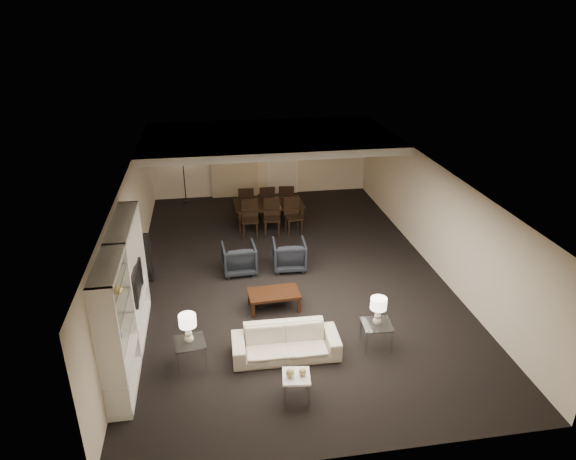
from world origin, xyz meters
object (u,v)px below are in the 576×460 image
at_px(chair_fr, 286,200).
at_px(vase_blue, 116,335).
at_px(table_lamp_right, 378,311).
at_px(vase_amber, 117,289).
at_px(marble_table, 296,386).
at_px(chair_nm, 272,218).
at_px(side_table_left, 191,353).
at_px(chair_nr, 294,217).
at_px(sofa, 286,342).
at_px(pendant_light, 279,154).
at_px(television, 133,283).
at_px(side_table_right, 376,335).
at_px(dining_table, 269,215).
at_px(floor_speaker, 148,258).
at_px(armchair_right, 289,255).
at_px(table_lamp_left, 188,329).
at_px(chair_nl, 250,219).
at_px(chair_fl, 246,202).
at_px(chair_fm, 266,201).
at_px(floor_lamp, 184,179).
at_px(coffee_table, 274,300).
at_px(armchair_left, 239,258).

bearing_deg(chair_fr, vase_blue, 69.52).
relative_size(table_lamp_right, vase_amber, 3.05).
bearing_deg(marble_table, chair_nm, 86.00).
height_order(side_table_left, chair_nr, chair_nr).
distance_m(vase_amber, chair_nr, 6.61).
bearing_deg(chair_nm, marble_table, -86.20).
bearing_deg(sofa, pendant_light, 83.76).
distance_m(table_lamp_right, television, 4.63).
xyz_separation_m(side_table_right, dining_table, (-1.25, 5.93, 0.09)).
bearing_deg(marble_table, floor_speaker, 121.84).
xyz_separation_m(side_table_left, chair_fr, (2.75, 6.58, 0.26)).
bearing_deg(dining_table, floor_speaker, -139.81).
relative_size(armchair_right, chair_fr, 0.78).
xyz_separation_m(side_table_right, table_lamp_left, (-3.40, 0.00, 0.52)).
relative_size(chair_nl, chair_nr, 1.00).
bearing_deg(television, armchair_right, -58.91).
xyz_separation_m(floor_speaker, chair_fl, (2.51, 3.40, -0.09)).
bearing_deg(chair_fm, pendant_light, 179.68).
bearing_deg(sofa, chair_fr, 81.98).
distance_m(table_lamp_left, marble_table, 2.10).
relative_size(pendant_light, side_table_right, 0.98).
xyz_separation_m(armchair_right, floor_speaker, (-3.26, -0.12, 0.24)).
relative_size(side_table_left, floor_speaker, 0.45).
relative_size(television, chair_fl, 0.99).
relative_size(table_lamp_left, chair_fm, 0.54).
height_order(table_lamp_right, chair_nm, table_lamp_right).
relative_size(floor_speaker, chair_nm, 1.18).
height_order(sofa, television, television).
bearing_deg(table_lamp_right, chair_fr, 95.67).
relative_size(table_lamp_right, chair_fl, 0.54).
xyz_separation_m(marble_table, floor_lamp, (-1.96, 9.40, 0.55)).
height_order(chair_nr, floor_lamp, floor_lamp).
height_order(table_lamp_left, vase_blue, vase_blue).
distance_m(vase_amber, floor_speaker, 3.35).
distance_m(sofa, chair_fr, 6.67).
bearing_deg(chair_fl, chair_fr, -178.19).
height_order(pendant_light, chair_fl, pendant_light).
height_order(coffee_table, vase_blue, vase_blue).
distance_m(coffee_table, chair_fm, 5.01).
xyz_separation_m(floor_speaker, chair_nl, (2.51, 2.10, -0.09)).
distance_m(pendant_light, chair_fm, 1.47).
distance_m(armchair_left, chair_fm, 3.45).
height_order(table_lamp_right, vase_blue, vase_blue).
xyz_separation_m(coffee_table, side_table_right, (1.70, -1.60, 0.06)).
bearing_deg(table_lamp_right, dining_table, 101.94).
relative_size(dining_table, chair_nl, 1.92).
height_order(pendant_light, chair_fr, pendant_light).
relative_size(armchair_right, chair_fm, 0.78).
relative_size(coffee_table, table_lamp_right, 1.94).
bearing_deg(armchair_right, side_table_left, 58.37).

